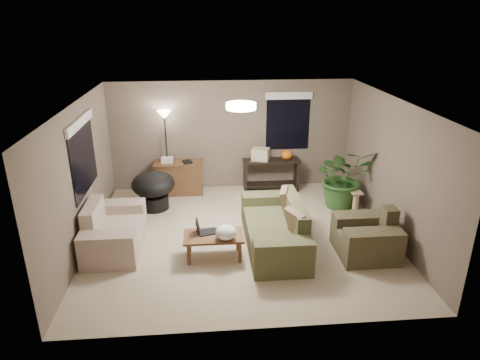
{
  "coord_description": "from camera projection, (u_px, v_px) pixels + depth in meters",
  "views": [
    {
      "loc": [
        -0.62,
        -6.99,
        3.87
      ],
      "look_at": [
        0.0,
        0.2,
        1.05
      ],
      "focal_mm": 32.0,
      "sensor_mm": 36.0,
      "label": 1
    }
  ],
  "objects": [
    {
      "name": "main_sofa",
      "position": [
        276.0,
        230.0,
        7.56
      ],
      "size": [
        0.95,
        2.2,
        0.85
      ],
      "color": "#484A2C",
      "rests_on": "ground"
    },
    {
      "name": "ceiling_fixture",
      "position": [
        241.0,
        106.0,
        7.05
      ],
      "size": [
        0.5,
        0.5,
        0.1
      ],
      "primitive_type": "cylinder",
      "color": "white",
      "rests_on": "room_shell"
    },
    {
      "name": "laptop",
      "position": [
        203.0,
        230.0,
        7.18
      ],
      "size": [
        0.39,
        0.31,
        0.24
      ],
      "color": "black",
      "rests_on": "coffee_table"
    },
    {
      "name": "desk_papers",
      "position": [
        171.0,
        160.0,
        9.55
      ],
      "size": [
        0.7,
        0.29,
        0.12
      ],
      "color": "silver",
      "rests_on": "desk"
    },
    {
      "name": "pumpkin",
      "position": [
        287.0,
        155.0,
        9.74
      ],
      "size": [
        0.29,
        0.29,
        0.22
      ],
      "primitive_type": "ellipsoid",
      "rotation": [
        0.0,
        0.0,
        -0.1
      ],
      "color": "orange",
      "rests_on": "console_table"
    },
    {
      "name": "floor_lamp",
      "position": [
        165.0,
        125.0,
        9.33
      ],
      "size": [
        0.32,
        0.32,
        1.91
      ],
      "color": "black",
      "rests_on": "ground"
    },
    {
      "name": "loveseat",
      "position": [
        113.0,
        232.0,
        7.47
      ],
      "size": [
        0.9,
        1.6,
        0.85
      ],
      "color": "beige",
      "rests_on": "ground"
    },
    {
      "name": "room_shell",
      "position": [
        241.0,
        174.0,
        7.49
      ],
      "size": [
        5.5,
        5.5,
        5.5
      ],
      "color": "#C6B793",
      "rests_on": "ground"
    },
    {
      "name": "console_table",
      "position": [
        271.0,
        173.0,
        9.87
      ],
      "size": [
        1.3,
        0.4,
        0.75
      ],
      "color": "black",
      "rests_on": "ground"
    },
    {
      "name": "throw_pillows",
      "position": [
        291.0,
        211.0,
        7.45
      ],
      "size": [
        0.4,
        1.4,
        0.47
      ],
      "color": "#8C7251",
      "rests_on": "main_sofa"
    },
    {
      "name": "cat_scratching_post",
      "position": [
        355.0,
        205.0,
        8.73
      ],
      "size": [
        0.32,
        0.32,
        0.5
      ],
      "color": "tan",
      "rests_on": "ground"
    },
    {
      "name": "plastic_bag",
      "position": [
        226.0,
        233.0,
        6.96
      ],
      "size": [
        0.39,
        0.36,
        0.24
      ],
      "primitive_type": "ellipsoid",
      "rotation": [
        0.0,
        0.0,
        -0.18
      ],
      "color": "white",
      "rests_on": "coffee_table"
    },
    {
      "name": "desk",
      "position": [
        179.0,
        178.0,
        9.73
      ],
      "size": [
        1.1,
        0.5,
        0.75
      ],
      "color": "brown",
      "rests_on": "ground"
    },
    {
      "name": "window_back",
      "position": [
        288.0,
        112.0,
        9.7
      ],
      "size": [
        1.06,
        0.05,
        1.33
      ],
      "color": "black",
      "rests_on": "room_shell"
    },
    {
      "name": "armchair",
      "position": [
        367.0,
        238.0,
        7.28
      ],
      "size": [
        0.95,
        1.0,
        0.85
      ],
      "color": "#47412A",
      "rests_on": "ground"
    },
    {
      "name": "papasan_chair",
      "position": [
        153.0,
        188.0,
        8.93
      ],
      "size": [
        0.98,
        0.98,
        0.8
      ],
      "color": "black",
      "rests_on": "ground"
    },
    {
      "name": "houseplant",
      "position": [
        343.0,
        184.0,
        9.01
      ],
      "size": [
        1.2,
        1.33,
        1.04
      ],
      "primitive_type": "imported",
      "color": "#2D5923",
      "rests_on": "ground"
    },
    {
      "name": "window_left",
      "position": [
        82.0,
        143.0,
        7.35
      ],
      "size": [
        0.05,
        1.56,
        1.33
      ],
      "color": "black",
      "rests_on": "room_shell"
    },
    {
      "name": "cardboard_box",
      "position": [
        261.0,
        154.0,
        9.69
      ],
      "size": [
        0.45,
        0.39,
        0.28
      ],
      "primitive_type": "cube",
      "rotation": [
        0.0,
        0.0,
        -0.36
      ],
      "color": "beige",
      "rests_on": "console_table"
    },
    {
      "name": "coffee_table",
      "position": [
        214.0,
        238.0,
        7.15
      ],
      "size": [
        1.0,
        0.55,
        0.42
      ],
      "color": "brown",
      "rests_on": "ground"
    }
  ]
}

